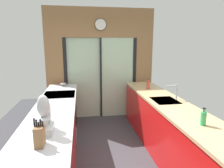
% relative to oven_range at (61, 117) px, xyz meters
% --- Properties ---
extents(ground_plane, '(5.04, 7.60, 0.02)m').
position_rel_oven_range_xyz_m(ground_plane, '(0.91, -0.65, -0.47)').
color(ground_plane, '#38383D').
extents(back_wall_unit, '(2.64, 0.12, 2.70)m').
position_rel_oven_range_xyz_m(back_wall_unit, '(0.91, 1.15, 1.07)').
color(back_wall_unit, olive).
rests_on(back_wall_unit, ground_plane).
extents(left_counter_run, '(0.62, 3.80, 0.92)m').
position_rel_oven_range_xyz_m(left_counter_run, '(-0.00, -1.12, 0.01)').
color(left_counter_run, red).
rests_on(left_counter_run, ground_plane).
extents(right_counter_run, '(0.62, 3.80, 0.92)m').
position_rel_oven_range_xyz_m(right_counter_run, '(1.82, -0.95, 0.01)').
color(right_counter_run, red).
rests_on(right_counter_run, ground_plane).
extents(sink_faucet, '(0.19, 0.02, 0.26)m').
position_rel_oven_range_xyz_m(sink_faucet, '(1.97, -0.70, 0.64)').
color(sink_faucet, '#B7BABC').
rests_on(sink_faucet, right_counter_run).
extents(oven_range, '(0.60, 0.60, 0.92)m').
position_rel_oven_range_xyz_m(oven_range, '(0.00, 0.00, 0.00)').
color(oven_range, '#B7BABC').
rests_on(oven_range, ground_plane).
extents(mixing_bowl_far, '(0.14, 0.14, 0.07)m').
position_rel_oven_range_xyz_m(mixing_bowl_far, '(0.02, 0.71, 0.50)').
color(mixing_bowl_far, gray).
rests_on(mixing_bowl_far, left_counter_run).
extents(knife_block, '(0.09, 0.14, 0.27)m').
position_rel_oven_range_xyz_m(knife_block, '(0.02, -1.93, 0.57)').
color(knife_block, brown).
rests_on(knife_block, left_counter_run).
extents(stand_mixer, '(0.17, 0.27, 0.42)m').
position_rel_oven_range_xyz_m(stand_mixer, '(0.02, -1.65, 0.63)').
color(stand_mixer, '#B7BABC').
rests_on(stand_mixer, left_counter_run).
extents(soap_bottle_near, '(0.07, 0.07, 0.21)m').
position_rel_oven_range_xyz_m(soap_bottle_near, '(1.80, -1.74, 0.55)').
color(soap_bottle_near, '#339E56').
rests_on(soap_bottle_near, right_counter_run).
extents(soap_bottle_far, '(0.07, 0.07, 0.22)m').
position_rel_oven_range_xyz_m(soap_bottle_far, '(1.80, 0.15, 0.56)').
color(soap_bottle_far, '#B23D2D').
rests_on(soap_bottle_far, right_counter_run).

